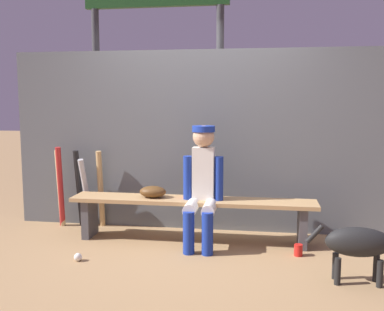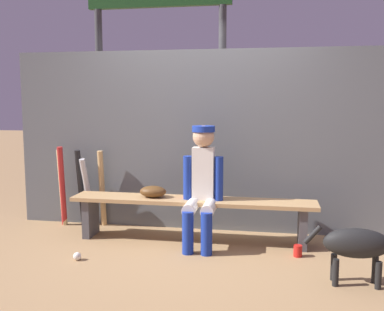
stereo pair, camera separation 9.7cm
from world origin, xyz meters
TOP-DOWN VIEW (x-y plane):
  - ground_plane at (0.00, 0.00)m, footprint 30.00×30.00m
  - chainlink_fence at (0.00, 0.47)m, footprint 4.28×0.03m
  - dugout_bench at (0.00, 0.00)m, footprint 2.53×0.36m
  - player_seated at (0.12, -0.11)m, footprint 0.41×0.55m
  - baseball_glove at (-0.41, 0.00)m, footprint 0.28×0.20m
  - bat_wood_tan at (-1.13, 0.38)m, footprint 0.07×0.14m
  - bat_aluminum_silver at (-1.28, 0.32)m, footprint 0.12×0.26m
  - bat_aluminum_black at (-1.37, 0.34)m, footprint 0.08×0.18m
  - bat_wood_natural at (-1.59, 0.30)m, footprint 0.07×0.14m
  - bat_aluminum_red at (-1.58, 0.30)m, footprint 0.09×0.16m
  - baseball at (-0.94, -0.73)m, footprint 0.07×0.07m
  - cup_on_ground at (1.06, -0.28)m, footprint 0.08×0.08m
  - cup_on_bench at (-0.06, 0.06)m, footprint 0.08×0.08m
  - scoreboard at (-0.65, 1.43)m, footprint 2.20×0.27m
  - dog at (1.53, -0.84)m, footprint 0.84×0.20m

SIDE VIEW (x-z plane):
  - ground_plane at x=0.00m, z-range 0.00..0.00m
  - baseball at x=-0.94m, z-range 0.00..0.07m
  - cup_on_ground at x=1.06m, z-range 0.00..0.11m
  - dog at x=1.53m, z-range 0.09..0.58m
  - dugout_bench at x=0.00m, z-range 0.13..0.58m
  - bat_aluminum_silver at x=-1.28m, z-range 0.00..0.81m
  - bat_wood_tan at x=-1.13m, z-range 0.00..0.89m
  - bat_aluminum_black at x=-1.37m, z-range 0.00..0.90m
  - bat_wood_natural at x=-1.59m, z-range 0.00..0.90m
  - bat_aluminum_red at x=-1.58m, z-range 0.00..0.94m
  - cup_on_bench at x=-0.06m, z-range 0.45..0.56m
  - baseball_glove at x=-0.41m, z-range 0.45..0.57m
  - player_seated at x=0.12m, z-range 0.05..1.26m
  - chainlink_fence at x=0.00m, z-range 0.00..2.01m
  - scoreboard at x=-0.65m, z-range 0.79..4.67m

